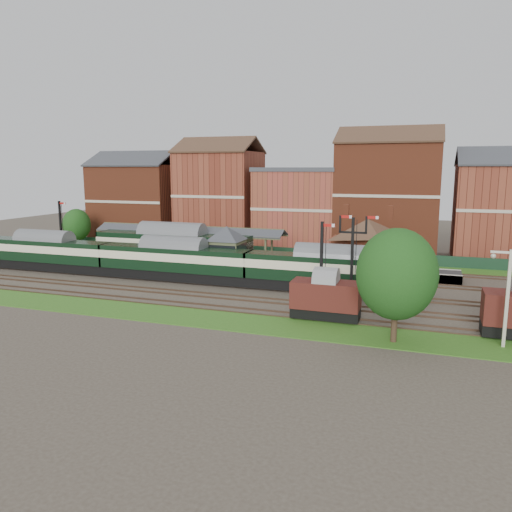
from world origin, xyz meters
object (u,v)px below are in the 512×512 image
(semaphore_bracket, at_px, (353,253))
(goods_van_a, at_px, (326,297))
(platform_railcar, at_px, (173,247))
(dmu_train, at_px, (174,260))
(signal_box, at_px, (227,251))

(semaphore_bracket, relative_size, goods_van_a, 1.45)
(platform_railcar, relative_size, goods_van_a, 3.64)
(semaphore_bracket, bearing_deg, dmu_train, 172.91)
(dmu_train, bearing_deg, semaphore_bracket, -7.09)
(signal_box, relative_size, platform_railcar, 0.29)
(goods_van_a, bearing_deg, dmu_train, 154.52)
(platform_railcar, bearing_deg, signal_box, -20.49)
(signal_box, xyz_separation_m, platform_railcar, (-8.70, 3.25, -0.45))
(dmu_train, distance_m, platform_railcar, 7.46)
(dmu_train, relative_size, goods_van_a, 9.46)
(semaphore_bracket, bearing_deg, platform_railcar, 159.23)
(semaphore_bracket, distance_m, platform_railcar, 25.46)
(platform_railcar, bearing_deg, semaphore_bracket, -20.77)
(semaphore_bracket, height_order, goods_van_a, semaphore_bracket)
(semaphore_bracket, xyz_separation_m, goods_van_a, (-1.21, -6.50, -2.68))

